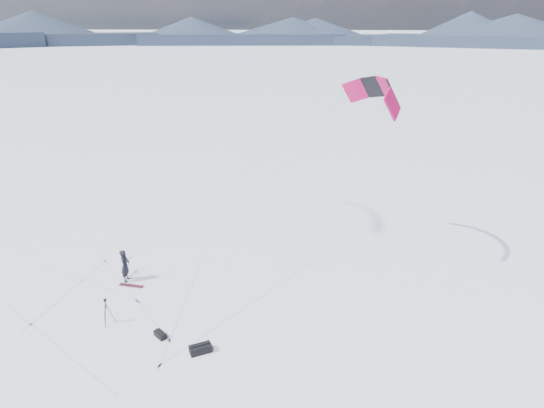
% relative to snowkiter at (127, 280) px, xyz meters
% --- Properties ---
extents(ground, '(1800.00, 1800.00, 0.00)m').
position_rel_snowkiter_xyz_m(ground, '(1.67, -3.47, 0.00)').
color(ground, white).
extents(horizon_hills, '(704.84, 706.81, 9.93)m').
position_rel_snowkiter_xyz_m(horizon_hills, '(1.67, -3.47, 4.30)').
color(horizon_hills, '#1A1E33').
rests_on(horizon_hills, ground).
extents(snow_tracks, '(14.76, 10.25, 0.01)m').
position_rel_snowkiter_xyz_m(snow_tracks, '(1.02, -3.83, 0.00)').
color(snow_tracks, '#B1C4E5').
rests_on(snow_tracks, ground).
extents(snowkiter, '(0.54, 0.75, 1.91)m').
position_rel_snowkiter_xyz_m(snowkiter, '(0.00, 0.00, 0.00)').
color(snowkiter, black).
rests_on(snowkiter, ground).
extents(snowboard, '(1.43, 0.37, 0.04)m').
position_rel_snowkiter_xyz_m(snowboard, '(0.49, -0.52, 0.02)').
color(snowboard, maroon).
rests_on(snowboard, ground).
extents(tripod, '(0.63, 0.56, 1.40)m').
position_rel_snowkiter_xyz_m(tripod, '(0.84, -3.90, 0.90)').
color(tripod, black).
rests_on(tripod, ground).
extents(gear_bag_a, '(1.05, 0.89, 0.43)m').
position_rel_snowkiter_xyz_m(gear_bag_a, '(5.86, -5.26, 0.19)').
color(gear_bag_a, black).
rests_on(gear_bag_a, ground).
extents(gear_bag_b, '(0.74, 0.68, 0.31)m').
position_rel_snowkiter_xyz_m(gear_bag_b, '(3.70, -4.51, 0.14)').
color(gear_bag_b, black).
rests_on(gear_bag_b, ground).
extents(power_kite, '(14.80, 7.76, 9.66)m').
position_rel_snowkiter_xyz_m(power_kite, '(13.39, 4.98, 9.96)').
color(power_kite, '#B90948').
rests_on(power_kite, ground).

